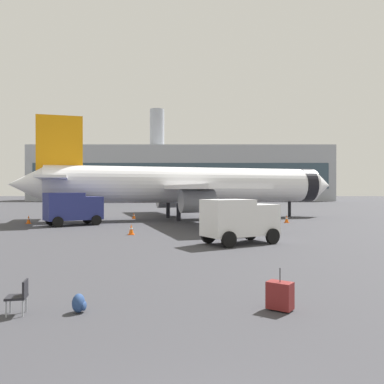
{
  "coord_description": "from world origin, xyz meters",
  "views": [
    {
      "loc": [
        -0.02,
        -3.79,
        3.13
      ],
      "look_at": [
        -0.05,
        23.22,
        3.0
      ],
      "focal_mm": 36.74,
      "sensor_mm": 36.0,
      "label": 1
    }
  ],
  "objects_px": {
    "cargo_van": "(240,219)",
    "service_truck": "(73,207)",
    "airplane_at_gate": "(189,185)",
    "traveller_backpack": "(80,303)",
    "safety_cone_mid": "(287,219)",
    "rolling_suitcase": "(280,295)",
    "safety_cone_outer": "(134,216)",
    "safety_cone_far": "(132,229)",
    "safety_cone_near": "(29,219)",
    "gate_chair": "(20,295)"
  },
  "relations": [
    {
      "from": "cargo_van",
      "to": "service_truck",
      "type": "bearing_deg",
      "value": 138.22
    },
    {
      "from": "airplane_at_gate",
      "to": "cargo_van",
      "type": "xyz_separation_m",
      "value": [
        3.1,
        -19.56,
        -2.21
      ]
    },
    {
      "from": "cargo_van",
      "to": "traveller_backpack",
      "type": "bearing_deg",
      "value": -113.76
    },
    {
      "from": "cargo_van",
      "to": "safety_cone_mid",
      "type": "distance_m",
      "value": 16.11
    },
    {
      "from": "airplane_at_gate",
      "to": "traveller_backpack",
      "type": "xyz_separation_m",
      "value": [
        -2.56,
        -32.41,
        -3.42
      ]
    },
    {
      "from": "cargo_van",
      "to": "rolling_suitcase",
      "type": "relative_size",
      "value": 4.38
    },
    {
      "from": "safety_cone_outer",
      "to": "rolling_suitcase",
      "type": "distance_m",
      "value": 33.76
    },
    {
      "from": "airplane_at_gate",
      "to": "safety_cone_mid",
      "type": "xyz_separation_m",
      "value": [
        9.43,
        -4.79,
        -3.29
      ]
    },
    {
      "from": "safety_cone_mid",
      "to": "safety_cone_far",
      "type": "height_order",
      "value": "safety_cone_far"
    },
    {
      "from": "safety_cone_mid",
      "to": "airplane_at_gate",
      "type": "bearing_deg",
      "value": 153.08
    },
    {
      "from": "cargo_van",
      "to": "safety_cone_mid",
      "type": "height_order",
      "value": "cargo_van"
    },
    {
      "from": "safety_cone_near",
      "to": "safety_cone_mid",
      "type": "xyz_separation_m",
      "value": [
        24.35,
        1.06,
        -0.02
      ]
    },
    {
      "from": "safety_cone_outer",
      "to": "traveller_backpack",
      "type": "bearing_deg",
      "value": -83.96
    },
    {
      "from": "safety_cone_outer",
      "to": "traveller_backpack",
      "type": "relative_size",
      "value": 1.35
    },
    {
      "from": "rolling_suitcase",
      "to": "traveller_backpack",
      "type": "xyz_separation_m",
      "value": [
        -5.18,
        -0.18,
        -0.16
      ]
    },
    {
      "from": "safety_cone_near",
      "to": "gate_chair",
      "type": "distance_m",
      "value": 28.87
    },
    {
      "from": "safety_cone_far",
      "to": "gate_chair",
      "type": "distance_m",
      "value": 17.65
    },
    {
      "from": "safety_cone_mid",
      "to": "traveller_backpack",
      "type": "distance_m",
      "value": 30.11
    },
    {
      "from": "safety_cone_near",
      "to": "gate_chair",
      "type": "bearing_deg",
      "value": -67.77
    },
    {
      "from": "service_truck",
      "to": "safety_cone_near",
      "type": "distance_m",
      "value": 5.13
    },
    {
      "from": "airplane_at_gate",
      "to": "safety_cone_mid",
      "type": "distance_m",
      "value": 11.07
    },
    {
      "from": "traveller_backpack",
      "to": "gate_chair",
      "type": "height_order",
      "value": "gate_chair"
    },
    {
      "from": "safety_cone_near",
      "to": "rolling_suitcase",
      "type": "distance_m",
      "value": 31.68
    },
    {
      "from": "safety_cone_far",
      "to": "rolling_suitcase",
      "type": "distance_m",
      "value": 18.5
    },
    {
      "from": "airplane_at_gate",
      "to": "gate_chair",
      "type": "xyz_separation_m",
      "value": [
        -4.0,
        -32.57,
        -3.16
      ]
    },
    {
      "from": "gate_chair",
      "to": "safety_cone_far",
      "type": "bearing_deg",
      "value": 89.78
    },
    {
      "from": "airplane_at_gate",
      "to": "cargo_van",
      "type": "distance_m",
      "value": 19.93
    },
    {
      "from": "airplane_at_gate",
      "to": "safety_cone_near",
      "type": "distance_m",
      "value": 16.36
    },
    {
      "from": "safety_cone_mid",
      "to": "rolling_suitcase",
      "type": "relative_size",
      "value": 0.68
    },
    {
      "from": "cargo_van",
      "to": "gate_chair",
      "type": "xyz_separation_m",
      "value": [
        -7.1,
        -13.02,
        -0.95
      ]
    },
    {
      "from": "cargo_van",
      "to": "gate_chair",
      "type": "distance_m",
      "value": 14.86
    },
    {
      "from": "airplane_at_gate",
      "to": "traveller_backpack",
      "type": "bearing_deg",
      "value": -94.51
    },
    {
      "from": "rolling_suitcase",
      "to": "traveller_backpack",
      "type": "height_order",
      "value": "rolling_suitcase"
    },
    {
      "from": "cargo_van",
      "to": "safety_cone_outer",
      "type": "xyz_separation_m",
      "value": [
        -9.13,
        19.97,
        -1.13
      ]
    },
    {
      "from": "safety_cone_mid",
      "to": "service_truck",
      "type": "bearing_deg",
      "value": -171.82
    },
    {
      "from": "airplane_at_gate",
      "to": "rolling_suitcase",
      "type": "xyz_separation_m",
      "value": [
        2.62,
        -32.23,
        -3.27
      ]
    },
    {
      "from": "safety_cone_near",
      "to": "traveller_backpack",
      "type": "height_order",
      "value": "safety_cone_near"
    },
    {
      "from": "safety_cone_near",
      "to": "safety_cone_mid",
      "type": "distance_m",
      "value": 24.38
    },
    {
      "from": "service_truck",
      "to": "safety_cone_outer",
      "type": "distance_m",
      "value": 9.17
    },
    {
      "from": "safety_cone_mid",
      "to": "safety_cone_far",
      "type": "xyz_separation_m",
      "value": [
        -13.36,
        -10.14,
        0.01
      ]
    },
    {
      "from": "rolling_suitcase",
      "to": "gate_chair",
      "type": "height_order",
      "value": "rolling_suitcase"
    },
    {
      "from": "service_truck",
      "to": "safety_cone_mid",
      "type": "relative_size",
      "value": 6.96
    },
    {
      "from": "cargo_van",
      "to": "traveller_backpack",
      "type": "relative_size",
      "value": 10.03
    },
    {
      "from": "airplane_at_gate",
      "to": "safety_cone_far",
      "type": "distance_m",
      "value": 15.78
    },
    {
      "from": "safety_cone_near",
      "to": "traveller_backpack",
      "type": "relative_size",
      "value": 1.65
    },
    {
      "from": "airplane_at_gate",
      "to": "gate_chair",
      "type": "bearing_deg",
      "value": -97.01
    },
    {
      "from": "service_truck",
      "to": "safety_cone_mid",
      "type": "height_order",
      "value": "service_truck"
    },
    {
      "from": "airplane_at_gate",
      "to": "gate_chair",
      "type": "distance_m",
      "value": 32.97
    },
    {
      "from": "airplane_at_gate",
      "to": "safety_cone_outer",
      "type": "bearing_deg",
      "value": 176.11
    },
    {
      "from": "airplane_at_gate",
      "to": "cargo_van",
      "type": "bearing_deg",
      "value": -81.0
    }
  ]
}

